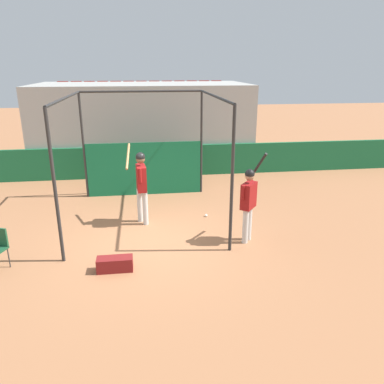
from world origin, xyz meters
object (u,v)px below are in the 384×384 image
equipment_bag (115,264)px  player_batter (141,181)px  baseball (206,215)px  player_waiting (249,199)px

equipment_bag → player_batter: bearing=76.2°
equipment_bag → baseball: bearing=47.8°
baseball → player_batter: bearing=-174.3°
player_batter → player_waiting: 2.74m
player_waiting → player_batter: bearing=98.6°
player_batter → equipment_bag: 2.58m
player_batter → player_waiting: bearing=-124.9°
baseball → equipment_bag: bearing=-132.2°
player_batter → baseball: player_batter is taller
player_batter → baseball: bearing=-89.0°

